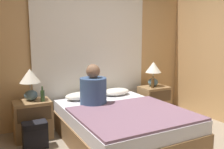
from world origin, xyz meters
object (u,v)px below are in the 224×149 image
Objects in this scene: pillow_right at (116,92)px; bed at (121,125)px; lamp_right at (153,71)px; beer_bottle_on_right_stand at (153,83)px; person_left_in_bed at (93,89)px; nightstand_left at (33,120)px; lamp_left at (30,81)px; backpack_on_floor at (35,133)px; nightstand_right at (154,101)px; beer_bottle_on_left_stand at (43,96)px; pillow_left at (81,96)px.

bed is at bearing -113.38° from pillow_right.
pillow_right reaches higher than bed.
lamp_right is 2.08× the size of beer_bottle_on_right_stand.
nightstand_left is at bearing 159.89° from person_left_in_bed.
person_left_in_bed reaches higher than lamp_right.
lamp_left is 0.76m from backpack_on_floor.
nightstand_left is at bearing -176.76° from pillow_right.
beer_bottle_on_left_stand is (-2.06, -0.09, 0.36)m from nightstand_right.
backpack_on_floor is at bearing -163.26° from pillow_right.
nightstand_right is at bearing 12.55° from person_left_in_bed.
bed is 1.18m from backpack_on_floor.
lamp_right is 2.13× the size of beer_bottle_on_left_stand.
nightstand_right is 2.56× the size of beer_bottle_on_left_stand.
pillow_left is at bearing 15.28° from beer_bottle_on_left_stand.
nightstand_right is (2.20, 0.00, 0.00)m from nightstand_left.
beer_bottle_on_right_stand is (-0.11, -0.13, -0.21)m from lamp_right.
lamp_right is at bearing 3.68° from beer_bottle_on_left_stand.
nightstand_left and nightstand_right have the same top height.
bed is 5.29× the size of backpack_on_floor.
pillow_left is 2.25× the size of beer_bottle_on_right_stand.
beer_bottle_on_left_stand is at bearing -164.72° from pillow_left.
pillow_left is at bearing 98.77° from person_left_in_bed.
beer_bottle_on_right_stand is at bearing -3.62° from lamp_left.
person_left_in_bed is at bearing -147.09° from pillow_right.
lamp_right is 0.27m from beer_bottle_on_right_stand.
lamp_right reaches higher than backpack_on_floor.
nightstand_left is at bearing 177.47° from beer_bottle_on_right_stand.
person_left_in_bed reaches higher than bed.
pillow_right reaches higher than nightstand_left.
bed is 3.44× the size of nightstand_left.
nightstand_right is 1.20× the size of lamp_right.
nightstand_right is 0.91× the size of person_left_in_bed.
beer_bottle_on_left_stand is at bearing 180.00° from beer_bottle_on_right_stand.
backpack_on_floor is (-2.23, -0.40, -0.64)m from lamp_right.
lamp_right is at bearing 50.67° from beer_bottle_on_right_stand.
lamp_right is (2.20, 0.04, 0.57)m from nightstand_left.
lamp_left reaches higher than nightstand_left.
person_left_in_bed is at bearing -165.86° from lamp_right.
lamp_left is at bearing 176.38° from beer_bottle_on_right_stand.
lamp_left is at bearing 90.00° from nightstand_left.
pillow_left is at bearing 113.38° from bed.
beer_bottle_on_right_stand is at bearing -129.33° from lamp_right.
lamp_right is at bearing 10.12° from backpack_on_floor.
beer_bottle_on_left_stand is 0.60× the size of backpack_on_floor.
lamp_left reaches higher than pillow_right.
beer_bottle_on_left_stand is (-0.96, 0.58, 0.41)m from bed.
nightstand_right is at bearing -90.00° from lamp_right.
nightstand_right is 1.46m from person_left_in_bed.
pillow_right is at bearing 1.64° from lamp_left.
lamp_right is 1.28× the size of backpack_on_floor.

